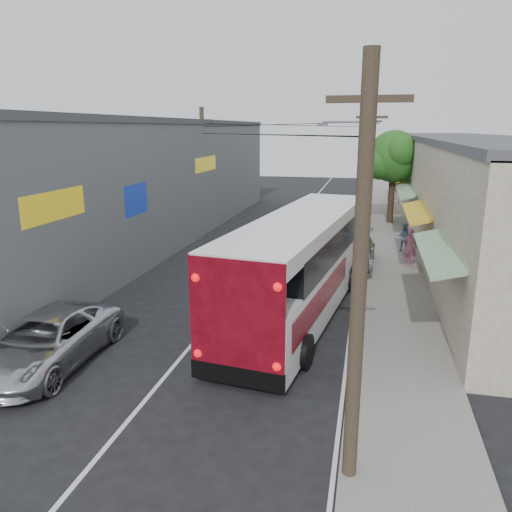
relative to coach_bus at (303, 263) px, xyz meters
The scene contains 13 objects.
ground 7.92m from the coach_bus, 113.09° to the right, with size 120.00×120.00×0.00m, color black.
sidewalk 13.52m from the coach_bus, 74.91° to the left, with size 3.00×80.00×0.12m, color slate.
building_right 16.97m from the coach_bus, 61.89° to the left, with size 7.09×40.00×6.25m.
building_left 15.97m from the coach_bus, 136.49° to the left, with size 7.20×36.00×7.25m.
utility_poles 13.44m from the coach_bus, 89.51° to the left, with size 11.80×45.28×8.00m.
street_tree 19.53m from the coach_bus, 78.49° to the left, with size 4.40×4.00×6.60m.
coach_bus is the anchor object (origin of this frame).
jeepney 9.06m from the coach_bus, 137.53° to the right, with size 2.50×5.43×1.51m, color silver.
parked_suv 7.04m from the coach_bus, 76.81° to the left, with size 2.19×5.39×1.56m, color #A3A2AA.
parked_car_mid 15.36m from the coach_bus, 87.06° to the left, with size 1.68×4.17×1.42m, color #242529.
parked_car_far 20.35m from the coach_bus, 87.78° to the left, with size 1.49×4.26×1.40m, color black.
pedestrian_near 8.20m from the coach_bus, 57.91° to the left, with size 0.69×0.45×1.89m, color #C1668C.
pedestrian_far 11.17m from the coach_bus, 67.58° to the left, with size 0.77×0.60×1.58m, color #83A0BF.
Camera 1 is at (5.30, -10.69, 6.75)m, focal length 35.00 mm.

